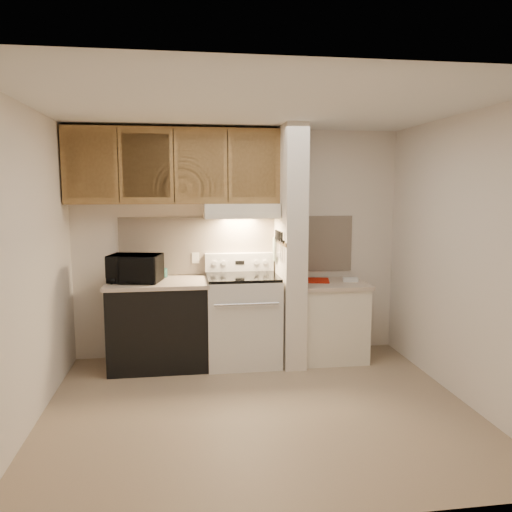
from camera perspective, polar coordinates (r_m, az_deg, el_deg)
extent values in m
plane|color=tan|center=(4.44, 0.29, -16.99)|extent=(3.60, 3.60, 0.00)
plane|color=white|center=(4.09, 0.32, 16.77)|extent=(3.60, 3.60, 0.00)
cube|color=silver|center=(5.56, -1.99, 1.44)|extent=(3.60, 2.50, 0.02)
cube|color=silver|center=(4.21, -24.70, -1.27)|extent=(0.02, 3.00, 2.50)
cube|color=silver|center=(4.70, 22.58, -0.30)|extent=(0.02, 3.00, 2.50)
cube|color=#F7DFC4|center=(5.55, -1.98, 1.27)|extent=(2.60, 0.02, 0.63)
cube|color=silver|center=(5.37, -1.55, -7.38)|extent=(0.76, 0.65, 0.92)
cube|color=black|center=(5.05, -1.12, -7.87)|extent=(0.50, 0.01, 0.30)
cylinder|color=silver|center=(4.96, -1.08, -5.53)|extent=(0.65, 0.02, 0.02)
cube|color=black|center=(5.26, -1.56, -2.38)|extent=(0.74, 0.64, 0.03)
cube|color=silver|center=(5.52, -1.91, -0.69)|extent=(0.76, 0.08, 0.20)
cube|color=black|center=(5.48, -1.86, -0.75)|extent=(0.10, 0.01, 0.04)
cylinder|color=silver|center=(5.46, -4.78, -0.82)|extent=(0.05, 0.02, 0.05)
cylinder|color=silver|center=(5.46, -3.74, -0.80)|extent=(0.05, 0.02, 0.05)
cylinder|color=silver|center=(5.50, 0.00, -0.72)|extent=(0.05, 0.02, 0.05)
cylinder|color=silver|center=(5.52, 1.03, -0.70)|extent=(0.05, 0.02, 0.05)
cube|color=black|center=(5.36, -11.04, -7.83)|extent=(1.00, 0.63, 0.87)
cube|color=#C7B29D|center=(5.25, -11.17, -3.04)|extent=(1.04, 0.67, 0.04)
cube|color=black|center=(5.47, -14.73, -2.42)|extent=(0.24, 0.14, 0.02)
cylinder|color=#2A5F53|center=(5.46, -10.55, -1.90)|extent=(0.09, 0.09, 0.10)
cube|color=white|center=(5.52, -6.91, -0.22)|extent=(0.08, 0.01, 0.12)
imported|color=black|center=(5.22, -13.63, -1.38)|extent=(0.57, 0.45, 0.28)
cube|color=silver|center=(5.29, 3.92, 1.11)|extent=(0.22, 0.70, 2.50)
cube|color=olive|center=(5.27, 2.69, 1.64)|extent=(0.01, 0.70, 0.04)
cube|color=black|center=(5.21, 2.73, 1.80)|extent=(0.02, 0.42, 0.04)
cube|color=silver|center=(5.06, 2.94, 0.48)|extent=(0.01, 0.03, 0.16)
cylinder|color=black|center=(5.04, 2.98, 2.16)|extent=(0.02, 0.02, 0.10)
cube|color=silver|center=(5.14, 2.77, 0.48)|extent=(0.01, 0.04, 0.18)
cylinder|color=black|center=(5.14, 2.75, 2.27)|extent=(0.02, 0.02, 0.10)
cube|color=silver|center=(5.22, 2.60, 0.48)|extent=(0.01, 0.04, 0.20)
cylinder|color=black|center=(5.20, 2.62, 2.33)|extent=(0.02, 0.02, 0.10)
cube|color=silver|center=(5.29, 2.46, 0.79)|extent=(0.01, 0.04, 0.16)
cylinder|color=black|center=(5.27, 2.47, 2.41)|extent=(0.02, 0.02, 0.10)
cube|color=silver|center=(5.38, 2.27, 0.81)|extent=(0.01, 0.04, 0.18)
cylinder|color=black|center=(5.36, 2.30, 2.49)|extent=(0.02, 0.02, 0.10)
cube|color=gray|center=(5.44, 2.18, 0.80)|extent=(0.03, 0.11, 0.26)
cube|color=white|center=(5.57, 8.51, -7.49)|extent=(0.70, 0.60, 0.81)
cube|color=#C7B29D|center=(5.47, 8.60, -3.19)|extent=(0.74, 0.64, 0.04)
cube|color=#AF1A08|center=(5.53, 7.16, -2.78)|extent=(0.29, 0.35, 0.01)
cube|color=white|center=(5.55, 10.74, -2.66)|extent=(0.17, 0.13, 0.04)
cube|color=white|center=(5.31, -1.75, 5.21)|extent=(0.78, 0.44, 0.15)
cube|color=white|center=(5.10, -1.48, 4.60)|extent=(0.78, 0.04, 0.06)
cube|color=olive|center=(5.32, -9.34, 10.07)|extent=(2.18, 0.33, 0.77)
cube|color=olive|center=(5.24, -18.48, 9.82)|extent=(0.46, 0.01, 0.63)
cube|color=black|center=(5.20, -15.48, 9.96)|extent=(0.01, 0.01, 0.73)
cube|color=olive|center=(5.17, -12.44, 10.06)|extent=(0.46, 0.01, 0.63)
cube|color=black|center=(5.16, -9.38, 10.15)|extent=(0.01, 0.01, 0.73)
cube|color=olive|center=(5.17, -6.30, 10.20)|extent=(0.46, 0.01, 0.63)
cube|color=black|center=(5.18, -3.24, 10.23)|extent=(0.01, 0.01, 0.73)
cube|color=olive|center=(5.21, -0.21, 10.22)|extent=(0.46, 0.01, 0.63)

